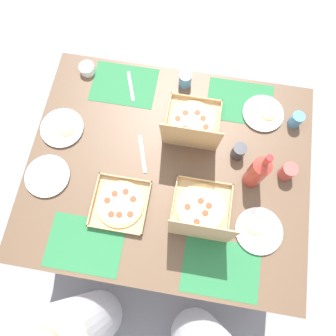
{
  "coord_description": "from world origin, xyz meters",
  "views": [
    {
      "loc": [
        -0.08,
        0.49,
        2.32
      ],
      "look_at": [
        0.0,
        0.0,
        0.77
      ],
      "focal_mm": 33.87,
      "sensor_mm": 36.0,
      "label": 1
    }
  ],
  "objects_px": {
    "plate_far_right": "(48,176)",
    "pizza_box_corner_left": "(201,213)",
    "condiment_bowl": "(87,69)",
    "plate_middle": "(63,128)",
    "cup_clear_right": "(296,120)",
    "cup_spare": "(185,80)",
    "plate_near_left": "(264,114)",
    "plate_far_left": "(258,230)",
    "pizza_box_edge_far": "(192,125)",
    "pizza_box_center": "(120,204)",
    "soda_bottle": "(258,171)",
    "cup_red": "(238,151)",
    "diner_right_seat": "(78,329)",
    "cup_clear_left": "(288,172)"
  },
  "relations": [
    {
      "from": "plate_far_right",
      "to": "condiment_bowl",
      "type": "height_order",
      "value": "condiment_bowl"
    },
    {
      "from": "pizza_box_center",
      "to": "cup_red",
      "type": "relative_size",
      "value": 2.94
    },
    {
      "from": "plate_middle",
      "to": "condiment_bowl",
      "type": "distance_m",
      "value": 0.38
    },
    {
      "from": "pizza_box_corner_left",
      "to": "cup_spare",
      "type": "height_order",
      "value": "pizza_box_corner_left"
    },
    {
      "from": "plate_near_left",
      "to": "cup_clear_right",
      "type": "relative_size",
      "value": 2.53
    },
    {
      "from": "plate_near_left",
      "to": "cup_clear_left",
      "type": "bearing_deg",
      "value": 112.48
    },
    {
      "from": "plate_middle",
      "to": "condiment_bowl",
      "type": "relative_size",
      "value": 2.66
    },
    {
      "from": "pizza_box_center",
      "to": "plate_near_left",
      "type": "height_order",
      "value": "pizza_box_center"
    },
    {
      "from": "plate_middle",
      "to": "cup_clear_left",
      "type": "relative_size",
      "value": 2.45
    },
    {
      "from": "condiment_bowl",
      "to": "pizza_box_corner_left",
      "type": "bearing_deg",
      "value": 136.32
    },
    {
      "from": "soda_bottle",
      "to": "diner_right_seat",
      "type": "bearing_deg",
      "value": 49.08
    },
    {
      "from": "plate_near_left",
      "to": "plate_far_left",
      "type": "relative_size",
      "value": 0.97
    },
    {
      "from": "cup_clear_right",
      "to": "plate_far_left",
      "type": "bearing_deg",
      "value": 76.95
    },
    {
      "from": "plate_near_left",
      "to": "diner_right_seat",
      "type": "xyz_separation_m",
      "value": [
        0.79,
        1.24,
        -0.26
      ]
    },
    {
      "from": "plate_far_right",
      "to": "cup_spare",
      "type": "bearing_deg",
      "value": -132.77
    },
    {
      "from": "pizza_box_corner_left",
      "to": "plate_far_left",
      "type": "bearing_deg",
      "value": 174.37
    },
    {
      "from": "cup_spare",
      "to": "condiment_bowl",
      "type": "xyz_separation_m",
      "value": [
        0.56,
        0.01,
        -0.02
      ]
    },
    {
      "from": "pizza_box_edge_far",
      "to": "condiment_bowl",
      "type": "height_order",
      "value": "pizza_box_edge_far"
    },
    {
      "from": "soda_bottle",
      "to": "cup_red",
      "type": "bearing_deg",
      "value": -55.06
    },
    {
      "from": "plate_near_left",
      "to": "pizza_box_center",
      "type": "bearing_deg",
      "value": 43.1
    },
    {
      "from": "cup_spare",
      "to": "pizza_box_center",
      "type": "bearing_deg",
      "value": 74.04
    },
    {
      "from": "pizza_box_corner_left",
      "to": "cup_clear_right",
      "type": "height_order",
      "value": "pizza_box_corner_left"
    },
    {
      "from": "cup_spare",
      "to": "cup_clear_right",
      "type": "height_order",
      "value": "cup_clear_right"
    },
    {
      "from": "cup_clear_left",
      "to": "cup_red",
      "type": "xyz_separation_m",
      "value": [
        0.25,
        -0.07,
        -0.0
      ]
    },
    {
      "from": "pizza_box_center",
      "to": "condiment_bowl",
      "type": "bearing_deg",
      "value": -64.4
    },
    {
      "from": "plate_near_left",
      "to": "cup_clear_right",
      "type": "xyz_separation_m",
      "value": [
        -0.16,
        0.03,
        0.03
      ]
    },
    {
      "from": "pizza_box_center",
      "to": "cup_clear_right",
      "type": "distance_m",
      "value": 1.01
    },
    {
      "from": "cup_red",
      "to": "condiment_bowl",
      "type": "distance_m",
      "value": 0.96
    },
    {
      "from": "pizza_box_edge_far",
      "to": "plate_middle",
      "type": "relative_size",
      "value": 1.45
    },
    {
      "from": "plate_far_left",
      "to": "soda_bottle",
      "type": "distance_m",
      "value": 0.29
    },
    {
      "from": "plate_far_left",
      "to": "cup_clear_right",
      "type": "bearing_deg",
      "value": -103.05
    },
    {
      "from": "cup_clear_right",
      "to": "cup_red",
      "type": "relative_size",
      "value": 0.95
    },
    {
      "from": "plate_middle",
      "to": "cup_spare",
      "type": "height_order",
      "value": "cup_spare"
    },
    {
      "from": "soda_bottle",
      "to": "plate_far_left",
      "type": "bearing_deg",
      "value": 102.77
    },
    {
      "from": "cup_red",
      "to": "diner_right_seat",
      "type": "xyz_separation_m",
      "value": [
        0.67,
        0.99,
        -0.3
      ]
    },
    {
      "from": "pizza_box_corner_left",
      "to": "pizza_box_edge_far",
      "type": "height_order",
      "value": "pizza_box_corner_left"
    },
    {
      "from": "soda_bottle",
      "to": "diner_right_seat",
      "type": "xyz_separation_m",
      "value": [
        0.75,
        0.87,
        -0.39
      ]
    },
    {
      "from": "cup_clear_right",
      "to": "diner_right_seat",
      "type": "relative_size",
      "value": 0.08
    },
    {
      "from": "plate_middle",
      "to": "diner_right_seat",
      "type": "height_order",
      "value": "diner_right_seat"
    },
    {
      "from": "pizza_box_center",
      "to": "plate_middle",
      "type": "height_order",
      "value": "pizza_box_center"
    },
    {
      "from": "plate_far_right",
      "to": "pizza_box_corner_left",
      "type": "bearing_deg",
      "value": 175.36
    },
    {
      "from": "plate_far_left",
      "to": "cup_clear_left",
      "type": "height_order",
      "value": "cup_clear_left"
    },
    {
      "from": "plate_middle",
      "to": "cup_clear_right",
      "type": "xyz_separation_m",
      "value": [
        -1.21,
        -0.24,
        0.03
      ]
    },
    {
      "from": "plate_far_left",
      "to": "condiment_bowl",
      "type": "relative_size",
      "value": 2.65
    },
    {
      "from": "plate_far_right",
      "to": "cup_clear_left",
      "type": "relative_size",
      "value": 2.42
    },
    {
      "from": "plate_near_left",
      "to": "cup_spare",
      "type": "relative_size",
      "value": 2.56
    },
    {
      "from": "plate_far_right",
      "to": "cup_clear_left",
      "type": "distance_m",
      "value": 1.21
    },
    {
      "from": "cup_red",
      "to": "condiment_bowl",
      "type": "xyz_separation_m",
      "value": [
        0.89,
        -0.36,
        -0.02
      ]
    },
    {
      "from": "pizza_box_center",
      "to": "pizza_box_corner_left",
      "type": "bearing_deg",
      "value": -177.84
    },
    {
      "from": "plate_near_left",
      "to": "cup_spare",
      "type": "xyz_separation_m",
      "value": [
        0.45,
        -0.12,
        0.03
      ]
    }
  ]
}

